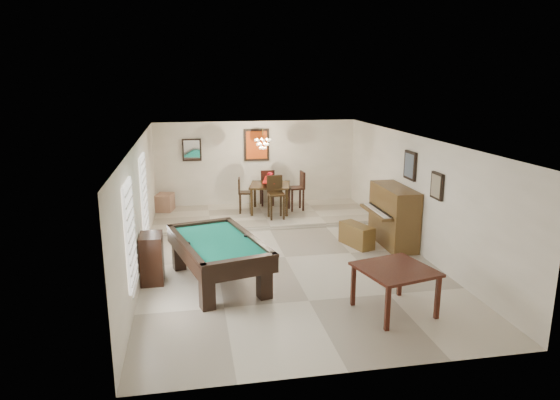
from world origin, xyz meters
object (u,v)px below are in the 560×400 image
object	(u,v)px
pool_table	(218,262)
chandelier	(263,140)
piano_bench	(357,235)
dining_table	(270,196)
upright_piano	(387,216)
dining_chair_west	(245,195)
apothecary_chest	(152,258)
flower_vase	(270,176)
corner_bench	(165,202)
dining_chair_east	(296,191)
dining_chair_north	(267,187)
dining_chair_south	(276,198)
square_table	(394,290)

from	to	relation	value
pool_table	chandelier	distance (m)	4.92
piano_bench	dining_table	distance (m)	3.38
upright_piano	piano_bench	bearing A→B (deg)	177.55
pool_table	piano_bench	world-z (taller)	pool_table
dining_chair_west	chandelier	size ratio (longest dim) A/B	1.65
apothecary_chest	flower_vase	xyz separation A→B (m)	(3.00, 4.28, 0.68)
dining_table	dining_chair_west	distance (m)	0.71
apothecary_chest	pool_table	bearing A→B (deg)	-12.28
apothecary_chest	corner_bench	size ratio (longest dim) A/B	1.74
upright_piano	dining_chair_east	size ratio (longest dim) A/B	1.49
pool_table	dining_chair_west	bearing A→B (deg)	62.84
dining_table	flower_vase	xyz separation A→B (m)	(0.00, 0.00, 0.57)
dining_table	piano_bench	bearing A→B (deg)	-62.31
apothecary_chest	upright_piano	bearing A→B (deg)	13.56
dining_chair_north	chandelier	bearing A→B (deg)	75.18
flower_vase	dining_chair_south	distance (m)	0.86
pool_table	upright_piano	xyz separation A→B (m)	(4.03, 1.55, 0.27)
apothecary_chest	dining_chair_north	bearing A→B (deg)	59.08
square_table	dining_chair_north	bearing A→B (deg)	98.35
dining_chair_east	chandelier	bearing A→B (deg)	-78.73
upright_piano	apothecary_chest	xyz separation A→B (m)	(-5.28, -1.27, -0.22)
square_table	dining_table	distance (m)	6.42
pool_table	square_table	world-z (taller)	pool_table
piano_bench	dining_chair_west	bearing A→B (deg)	127.01
square_table	dining_chair_north	size ratio (longest dim) A/B	1.04
corner_bench	piano_bench	bearing A→B (deg)	-38.65
square_table	upright_piano	xyz separation A→B (m)	(1.21, 3.32, 0.30)
chandelier	pool_table	bearing A→B (deg)	-109.30
flower_vase	dining_table	bearing A→B (deg)	0.00
dining_chair_north	corner_bench	xyz separation A→B (m)	(-2.98, -0.14, -0.30)
pool_table	dining_table	distance (m)	4.88
apothecary_chest	dining_chair_north	world-z (taller)	dining_chair_north
pool_table	dining_table	bearing A→B (deg)	54.66
pool_table	flower_vase	distance (m)	4.93
apothecary_chest	chandelier	size ratio (longest dim) A/B	1.58
pool_table	corner_bench	xyz separation A→B (m)	(-1.20, 5.19, -0.06)
square_table	dining_table	bearing A→B (deg)	99.59
chandelier	upright_piano	bearing A→B (deg)	-47.92
square_table	chandelier	xyz separation A→B (m)	(-1.30, 6.11, 1.81)
pool_table	upright_piano	bearing A→B (deg)	6.65
chandelier	flower_vase	bearing A→B (deg)	44.12
pool_table	square_table	xyz separation A→B (m)	(2.82, -1.77, -0.03)
pool_table	piano_bench	xyz separation A→B (m)	(3.31, 1.58, -0.16)
dining_chair_south	corner_bench	size ratio (longest dim) A/B	2.12
dining_chair_north	dining_chair_south	bearing A→B (deg)	90.49
flower_vase	square_table	bearing A→B (deg)	-80.41
dining_chair_west	dining_chair_south	bearing A→B (deg)	-127.64
upright_piano	chandelier	bearing A→B (deg)	132.08
upright_piano	dining_chair_east	bearing A→B (deg)	116.37
flower_vase	dining_chair_west	distance (m)	0.89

